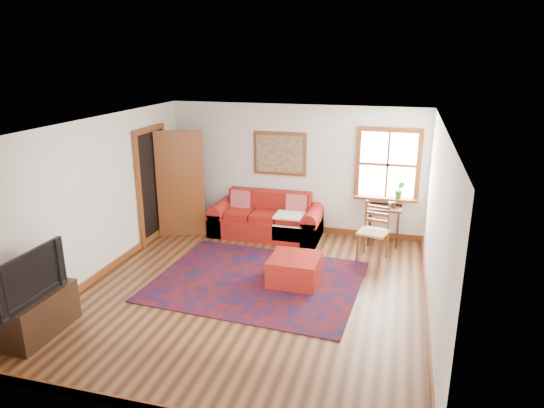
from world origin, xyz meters
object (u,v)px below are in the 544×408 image
(red_leather_sofa, at_px, (267,221))
(red_ottoman, at_px, (295,270))
(side_table, at_px, (384,213))
(ladder_back_chair, at_px, (374,229))
(media_cabinet, at_px, (38,314))

(red_leather_sofa, xyz_separation_m, red_ottoman, (0.99, -1.89, -0.06))
(red_ottoman, height_order, side_table, side_table)
(ladder_back_chair, relative_size, media_cabinet, 0.97)
(red_ottoman, relative_size, media_cabinet, 0.73)
(red_leather_sofa, height_order, side_table, red_leather_sofa)
(red_leather_sofa, bearing_deg, ladder_back_chair, -16.12)
(red_ottoman, distance_m, side_table, 2.39)
(red_leather_sofa, relative_size, side_table, 2.93)
(media_cabinet, bearing_deg, red_ottoman, 39.06)
(ladder_back_chair, bearing_deg, red_leather_sofa, 163.88)
(red_leather_sofa, relative_size, ladder_back_chair, 2.15)
(side_table, bearing_deg, media_cabinet, -133.26)
(red_ottoman, bearing_deg, media_cabinet, -139.80)
(red_leather_sofa, bearing_deg, red_ottoman, -62.42)
(ladder_back_chair, distance_m, media_cabinet, 5.27)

